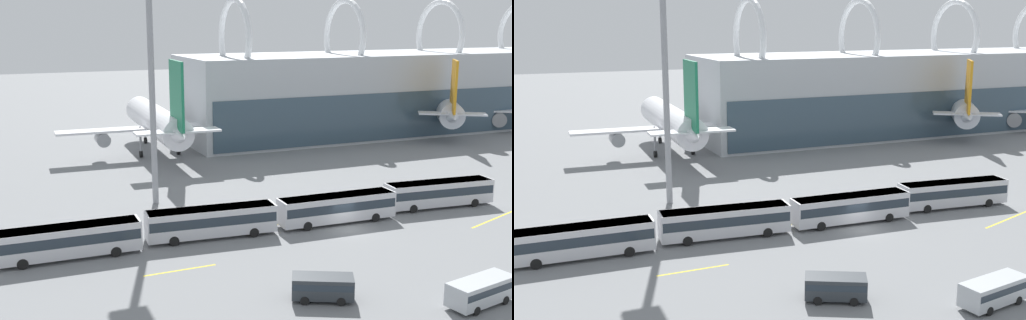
% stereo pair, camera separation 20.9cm
% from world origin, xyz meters
% --- Properties ---
extents(ground_plane, '(440.00, 440.00, 0.00)m').
position_xyz_m(ground_plane, '(0.00, 0.00, 0.00)').
color(ground_plane, slate).
extents(terminal_building, '(105.37, 20.60, 25.71)m').
position_xyz_m(terminal_building, '(50.22, 50.27, 8.05)').
color(terminal_building, '#B2B7BC').
rests_on(terminal_building, ground_plane).
extents(airliner_at_gate_far, '(32.40, 34.64, 16.15)m').
position_xyz_m(airliner_at_gate_far, '(-9.12, 44.96, 5.61)').
color(airliner_at_gate_far, white).
rests_on(airliner_at_gate_far, ground_plane).
extents(airliner_parked_remote, '(33.04, 35.89, 14.84)m').
position_xyz_m(airliner_parked_remote, '(49.45, 46.83, 4.95)').
color(airliner_parked_remote, silver).
rests_on(airliner_parked_remote, ground_plane).
extents(shuttle_bus_0, '(13.39, 2.92, 3.14)m').
position_xyz_m(shuttle_bus_0, '(-28.44, 2.99, 1.86)').
color(shuttle_bus_0, silver).
rests_on(shuttle_bus_0, ground_plane).
extents(shuttle_bus_1, '(13.53, 3.75, 3.14)m').
position_xyz_m(shuttle_bus_1, '(-14.25, 3.34, 1.86)').
color(shuttle_bus_1, silver).
rests_on(shuttle_bus_1, ground_plane).
extents(shuttle_bus_2, '(13.42, 3.05, 3.14)m').
position_xyz_m(shuttle_bus_2, '(-0.06, 2.63, 1.86)').
color(shuttle_bus_2, silver).
rests_on(shuttle_bus_2, ground_plane).
extents(shuttle_bus_3, '(13.55, 3.90, 3.14)m').
position_xyz_m(shuttle_bus_3, '(14.12, 3.25, 1.86)').
color(shuttle_bus_3, silver).
rests_on(shuttle_bus_3, ground_plane).
extents(service_van_foreground, '(5.32, 4.11, 2.00)m').
position_xyz_m(service_van_foreground, '(-10.94, -14.17, 1.20)').
color(service_van_foreground, '#2D3338').
rests_on(service_van_foreground, ground_plane).
extents(service_van_crossing, '(6.24, 3.20, 2.12)m').
position_xyz_m(service_van_crossing, '(0.00, -19.74, 1.26)').
color(service_van_crossing, '#B2B7BC').
rests_on(service_van_crossing, ground_plane).
extents(floodlight_mast, '(2.90, 2.90, 30.80)m').
position_xyz_m(floodlight_mast, '(-16.44, 17.93, 19.35)').
color(floodlight_mast, gray).
rests_on(floodlight_mast, ground_plane).
extents(lane_stripe_0, '(6.70, 0.37, 0.01)m').
position_xyz_m(lane_stripe_0, '(-19.69, -3.85, 0.00)').
color(lane_stripe_0, yellow).
rests_on(lane_stripe_0, ground_plane).
extents(lane_stripe_1, '(8.92, 3.37, 0.01)m').
position_xyz_m(lane_stripe_1, '(16.80, -3.03, 0.00)').
color(lane_stripe_1, yellow).
rests_on(lane_stripe_1, ground_plane).
extents(lane_stripe_2, '(10.10, 0.58, 0.01)m').
position_xyz_m(lane_stripe_2, '(-5.74, 4.53, 0.00)').
color(lane_stripe_2, yellow).
rests_on(lane_stripe_2, ground_plane).
extents(lane_stripe_3, '(11.71, 2.08, 0.01)m').
position_xyz_m(lane_stripe_3, '(18.08, 5.98, 0.00)').
color(lane_stripe_3, yellow).
rests_on(lane_stripe_3, ground_plane).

